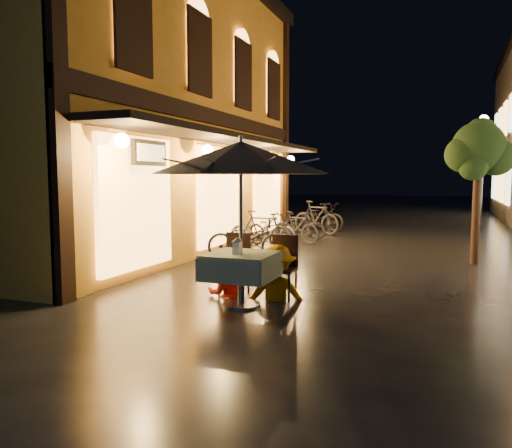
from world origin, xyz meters
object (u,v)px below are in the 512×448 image
at_px(table_lantern, 237,245).
at_px(bicycle_0, 248,239).
at_px(cafe_table, 241,266).
at_px(person_yellow, 276,246).
at_px(person_orange, 228,252).
at_px(patio_umbrella, 241,158).

bearing_deg(table_lantern, bicycle_0, 110.02).
xyz_separation_m(cafe_table, table_lantern, (0.00, -0.13, 0.33)).
bearing_deg(person_yellow, bicycle_0, -78.48).
bearing_deg(table_lantern, person_yellow, 65.03).
height_order(cafe_table, person_yellow, person_yellow).
bearing_deg(person_orange, cafe_table, 109.99).
height_order(cafe_table, patio_umbrella, patio_umbrella).
distance_m(person_yellow, bicycle_0, 3.63).
bearing_deg(person_yellow, person_orange, -13.82).
bearing_deg(bicycle_0, patio_umbrella, -175.32).
bearing_deg(person_yellow, patio_umbrella, 42.71).
bearing_deg(bicycle_0, person_orange, -179.21).
bearing_deg(table_lantern, patio_umbrella, 90.00).
height_order(patio_umbrella, person_orange, patio_umbrella).
bearing_deg(person_yellow, table_lantern, 47.50).
bearing_deg(bicycle_0, cafe_table, -175.32).
bearing_deg(person_orange, table_lantern, 103.91).
bearing_deg(cafe_table, person_orange, 129.55).
bearing_deg(person_orange, bicycle_0, -92.76).
relative_size(table_lantern, person_orange, 0.18).
xyz_separation_m(person_orange, bicycle_0, (-0.97, 3.21, -0.22)).
distance_m(patio_umbrella, person_yellow, 1.49).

